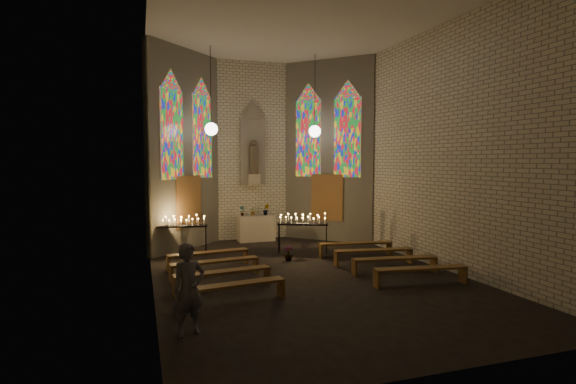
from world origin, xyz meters
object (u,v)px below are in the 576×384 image
(altar, at_px, (256,228))
(votive_stand_left, at_px, (181,223))
(aisle_flower_pot, at_px, (288,254))
(votive_stand_right, at_px, (303,221))
(visitor, at_px, (189,289))

(altar, distance_m, votive_stand_left, 3.57)
(aisle_flower_pot, bearing_deg, votive_stand_left, 149.37)
(votive_stand_right, bearing_deg, altar, 132.88)
(votive_stand_right, bearing_deg, visitor, -102.45)
(votive_stand_left, relative_size, votive_stand_right, 1.01)
(aisle_flower_pot, height_order, votive_stand_left, votive_stand_left)
(aisle_flower_pot, xyz_separation_m, votive_stand_left, (-3.11, 1.84, 0.85))
(aisle_flower_pot, relative_size, votive_stand_left, 0.25)
(visitor, bearing_deg, votive_stand_left, 70.31)
(votive_stand_left, height_order, visitor, visitor)
(aisle_flower_pot, distance_m, visitor, 6.23)
(altar, relative_size, votive_stand_right, 0.81)
(votive_stand_right, bearing_deg, votive_stand_left, -168.45)
(aisle_flower_pot, height_order, votive_stand_right, votive_stand_right)
(altar, xyz_separation_m, votive_stand_left, (-3.00, -1.85, 0.57))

